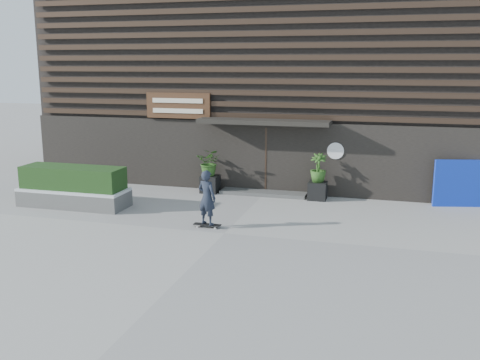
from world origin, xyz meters
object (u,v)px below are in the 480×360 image
(planter_pot_left, at_px, (210,184))
(planter_pot_right, at_px, (318,191))
(blue_tarp, at_px, (460,183))
(skateboarder, at_px, (207,198))
(raised_bed, at_px, (74,198))

(planter_pot_left, height_order, planter_pot_right, same)
(blue_tarp, bearing_deg, planter_pot_right, 170.23)
(blue_tarp, relative_size, skateboarder, 0.99)
(planter_pot_right, bearing_deg, skateboarder, -122.12)
(planter_pot_right, distance_m, blue_tarp, 4.48)
(planter_pot_left, height_order, blue_tarp, blue_tarp)
(skateboarder, bearing_deg, raised_bed, 167.63)
(planter_pot_right, height_order, skateboarder, skateboarder)
(planter_pot_left, relative_size, blue_tarp, 0.37)
(planter_pot_right, xyz_separation_m, raised_bed, (-7.39, -2.95, -0.05))
(blue_tarp, height_order, skateboarder, skateboarder)
(planter_pot_left, bearing_deg, raised_bed, -140.59)
(planter_pot_left, bearing_deg, blue_tarp, 2.08)
(skateboarder, bearing_deg, blue_tarp, 31.78)
(planter_pot_right, relative_size, skateboarder, 0.37)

